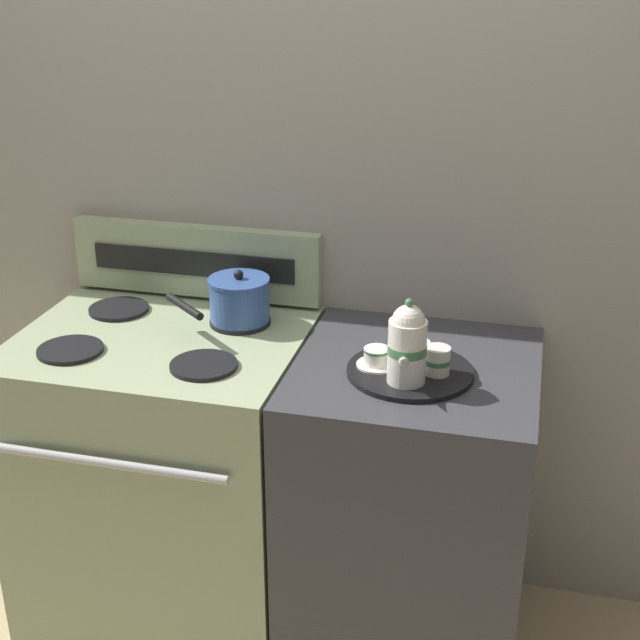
{
  "coord_description": "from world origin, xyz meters",
  "views": [
    {
      "loc": [
        0.66,
        -2.07,
        1.93
      ],
      "look_at": [
        0.13,
        0.05,
        0.98
      ],
      "focal_mm": 50.0,
      "sensor_mm": 36.0,
      "label": 1
    }
  ],
  "objects_px": {
    "creamer_jug": "(437,360)",
    "teacup_right": "(377,357)",
    "teapot": "(407,344)",
    "saucepan": "(238,299)",
    "teacup_left": "(417,350)",
    "stove": "(169,475)",
    "serving_tray": "(410,371)"
  },
  "relations": [
    {
      "from": "creamer_jug",
      "to": "teacup_right",
      "type": "bearing_deg",
      "value": 178.02
    },
    {
      "from": "saucepan",
      "to": "serving_tray",
      "type": "xyz_separation_m",
      "value": [
        0.52,
        -0.2,
        -0.07
      ]
    },
    {
      "from": "teapot",
      "to": "saucepan",
      "type": "bearing_deg",
      "value": 152.95
    },
    {
      "from": "teacup_right",
      "to": "creamer_jug",
      "type": "bearing_deg",
      "value": -1.98
    },
    {
      "from": "saucepan",
      "to": "teapot",
      "type": "distance_m",
      "value": 0.59
    },
    {
      "from": "teacup_right",
      "to": "creamer_jug",
      "type": "distance_m",
      "value": 0.15
    },
    {
      "from": "teacup_right",
      "to": "teacup_left",
      "type": "bearing_deg",
      "value": 35.37
    },
    {
      "from": "teacup_left",
      "to": "creamer_jug",
      "type": "distance_m",
      "value": 0.09
    },
    {
      "from": "stove",
      "to": "teacup_right",
      "type": "distance_m",
      "value": 0.8
    },
    {
      "from": "stove",
      "to": "teapot",
      "type": "bearing_deg",
      "value": -9.94
    },
    {
      "from": "saucepan",
      "to": "teacup_right",
      "type": "bearing_deg",
      "value": -24.38
    },
    {
      "from": "creamer_jug",
      "to": "teacup_left",
      "type": "bearing_deg",
      "value": 130.44
    },
    {
      "from": "stove",
      "to": "teapot",
      "type": "xyz_separation_m",
      "value": [
        0.71,
        -0.12,
        0.56
      ]
    },
    {
      "from": "saucepan",
      "to": "teacup_left",
      "type": "height_order",
      "value": "saucepan"
    },
    {
      "from": "saucepan",
      "to": "serving_tray",
      "type": "relative_size",
      "value": 0.89
    },
    {
      "from": "stove",
      "to": "serving_tray",
      "type": "bearing_deg",
      "value": -4.28
    },
    {
      "from": "teacup_right",
      "to": "creamer_jug",
      "type": "xyz_separation_m",
      "value": [
        0.15,
        -0.01,
        0.01
      ]
    },
    {
      "from": "stove",
      "to": "saucepan",
      "type": "xyz_separation_m",
      "value": [
        0.19,
        0.14,
        0.53
      ]
    },
    {
      "from": "serving_tray",
      "to": "teacup_right",
      "type": "distance_m",
      "value": 0.09
    },
    {
      "from": "stove",
      "to": "teapot",
      "type": "height_order",
      "value": "teapot"
    },
    {
      "from": "stove",
      "to": "teacup_right",
      "type": "bearing_deg",
      "value": -5.07
    },
    {
      "from": "saucepan",
      "to": "teacup_right",
      "type": "height_order",
      "value": "saucepan"
    },
    {
      "from": "teacup_right",
      "to": "serving_tray",
      "type": "bearing_deg",
      "value": 1.44
    },
    {
      "from": "stove",
      "to": "creamer_jug",
      "type": "xyz_separation_m",
      "value": [
        0.78,
        -0.06,
        0.5
      ]
    },
    {
      "from": "teapot",
      "to": "creamer_jug",
      "type": "height_order",
      "value": "teapot"
    },
    {
      "from": "saucepan",
      "to": "teapot",
      "type": "bearing_deg",
      "value": -27.05
    },
    {
      "from": "teacup_left",
      "to": "teacup_right",
      "type": "distance_m",
      "value": 0.11
    },
    {
      "from": "teapot",
      "to": "creamer_jug",
      "type": "distance_m",
      "value": 0.11
    },
    {
      "from": "serving_tray",
      "to": "teacup_right",
      "type": "xyz_separation_m",
      "value": [
        -0.09,
        -0.0,
        0.03
      ]
    },
    {
      "from": "teapot",
      "to": "teacup_right",
      "type": "relative_size",
      "value": 2.11
    },
    {
      "from": "saucepan",
      "to": "teacup_left",
      "type": "relative_size",
      "value": 2.75
    },
    {
      "from": "teapot",
      "to": "stove",
      "type": "bearing_deg",
      "value": 170.06
    }
  ]
}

